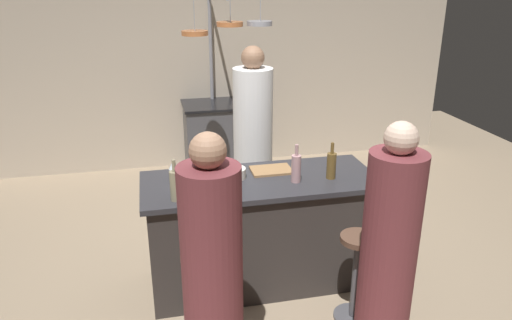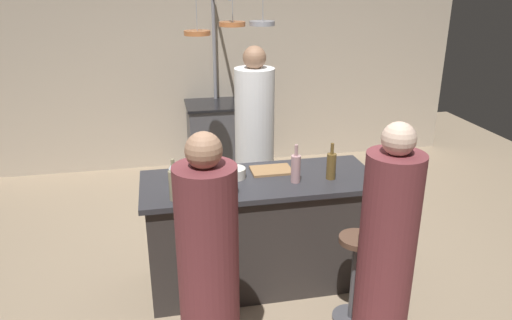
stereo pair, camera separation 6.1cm
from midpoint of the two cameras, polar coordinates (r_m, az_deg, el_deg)
ground_plane at (r=4.14m, az=0.86°, el=-13.80°), size 9.00×9.00×0.00m
back_wall at (r=6.31m, az=-4.75°, el=11.14°), size 6.40×0.16×2.60m
kitchen_island at (r=3.90m, az=0.90°, el=-8.32°), size 1.80×0.72×0.90m
stove_range at (r=6.13m, az=-4.05°, el=2.64°), size 0.80×0.64×0.89m
chef at (r=4.67m, az=0.20°, el=1.69°), size 0.37×0.37×1.77m
bar_stool_left at (r=3.35m, az=-6.04°, el=-15.38°), size 0.28×0.28×0.68m
guest_left at (r=2.82m, az=-4.92°, el=-13.79°), size 0.34×0.34×1.62m
bar_stool_right at (r=3.59m, az=12.02°, el=-13.07°), size 0.28×0.28×0.68m
guest_right at (r=3.11m, az=15.53°, el=-11.11°), size 0.34×0.34×1.61m
overhead_pot_rack at (r=5.35m, az=-3.41°, el=13.66°), size 0.91×1.35×2.17m
cutting_board at (r=3.85m, az=2.26°, el=-1.20°), size 0.32×0.22×0.02m
pepper_mill at (r=3.76m, az=-6.59°, el=-0.28°), size 0.05×0.05×0.21m
wine_bottle_amber at (r=3.72m, az=9.29°, el=-0.64°), size 0.07×0.07×0.29m
wine_bottle_rose at (r=3.62m, az=5.17°, el=-0.95°), size 0.07×0.07×0.29m
wine_bottle_white at (r=3.37m, az=-9.09°, el=-2.85°), size 0.07×0.07×0.30m
wine_glass_near_left_guest at (r=3.51m, az=-6.97°, el=-1.86°), size 0.07×0.07×0.15m
wine_glass_by_chef at (r=3.72m, az=-9.27°, el=-0.66°), size 0.07×0.07×0.15m
mixing_bowl_blue at (r=3.46m, az=-3.17°, el=-3.32°), size 0.19×0.19×0.08m
mixing_bowl_steel at (r=3.64m, az=-4.94°, el=-2.30°), size 0.15×0.15×0.06m
mixing_bowl_ceramic at (r=3.72m, az=-2.13°, el=-1.53°), size 0.18×0.18×0.08m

